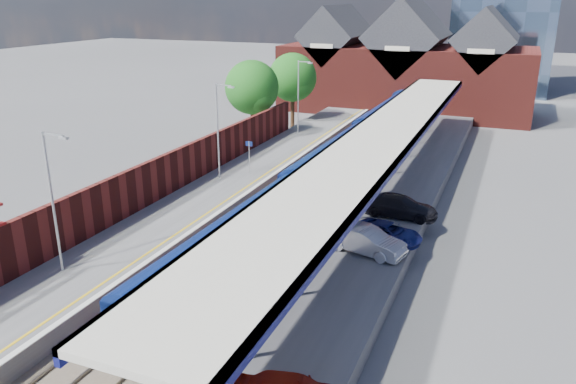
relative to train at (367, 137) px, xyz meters
name	(u,v)px	position (x,y,z in m)	size (l,w,h in m)	color
ground	(336,171)	(-1.49, -4.13, -2.12)	(240.00, 240.00, 0.00)	#5B5B5E
ballast_bed	(291,211)	(-1.49, -14.13, -2.09)	(6.00, 76.00, 0.06)	#473D33
rails	(291,210)	(-1.49, -14.13, -2.00)	(4.51, 76.00, 0.14)	slate
left_platform	(219,194)	(-6.99, -14.13, -1.62)	(5.00, 76.00, 1.00)	#565659
right_platform	(378,217)	(4.51, -14.13, -1.62)	(6.00, 76.00, 1.00)	#565659
coping_left	(248,192)	(-4.64, -14.13, -1.10)	(0.30, 76.00, 0.05)	silver
coping_right	(335,204)	(1.66, -14.13, -1.10)	(0.30, 76.00, 0.05)	silver
yellow_line	(241,191)	(-5.24, -14.13, -1.12)	(0.14, 76.00, 0.01)	yellow
train	(367,137)	(0.00, 0.00, 0.00)	(3.18, 65.96, 3.45)	navy
canopy	(381,137)	(3.99, -12.18, 3.13)	(4.50, 52.00, 4.48)	navy
lamp_post_b	(54,194)	(-7.86, -28.13, 2.87)	(1.48, 0.18, 7.00)	#A5A8AA
lamp_post_c	(219,125)	(-7.86, -12.13, 2.87)	(1.48, 0.18, 7.00)	#A5A8AA
lamp_post_d	(300,92)	(-7.86, 3.87, 2.87)	(1.48, 0.18, 7.00)	#A5A8AA
platform_sign	(249,152)	(-6.49, -10.13, 0.57)	(0.55, 0.08, 2.50)	#A5A8AA
brick_wall	(129,192)	(-9.59, -20.59, 0.33)	(0.35, 50.00, 3.86)	#591B17
station_building	(406,67)	(-1.49, 23.87, 3.33)	(30.00, 12.12, 13.78)	#591B17
tree_near	(253,89)	(-11.84, 1.77, 3.23)	(5.20, 5.20, 8.10)	#382314
tree_far	(294,79)	(-10.84, 9.77, 3.23)	(5.20, 5.20, 8.10)	#382314
parked_car_silver	(366,240)	(5.34, -20.51, -0.42)	(1.48, 4.25, 1.40)	silver
parked_car_dark	(400,206)	(5.93, -14.68, -0.46)	(1.86, 4.57, 1.33)	black
parked_car_blue	(388,232)	(6.10, -18.64, -0.59)	(1.76, 3.81, 1.06)	navy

